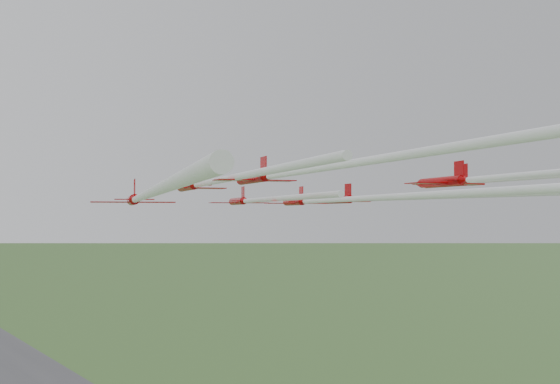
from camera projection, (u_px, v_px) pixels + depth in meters
jet_lead at (254, 200)px, 91.81m from camera, size 22.49×50.43×2.89m
jet_row2_left at (208, 182)px, 72.11m from camera, size 20.77×54.50×2.94m
jet_row2_right at (372, 199)px, 82.64m from camera, size 17.14×48.74×2.82m
jet_row3_left at (140, 197)px, 56.72m from camera, size 26.99×61.40×2.85m
jet_row3_mid at (346, 199)px, 62.65m from camera, size 27.89×61.94×2.36m
jet_row3_right at (536, 176)px, 70.70m from camera, size 24.16×65.95×2.96m
jet_row4_left at (312, 169)px, 48.75m from camera, size 19.26×55.64×2.44m
jet_row4_right at (532, 174)px, 54.76m from camera, size 22.93×55.37×2.57m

